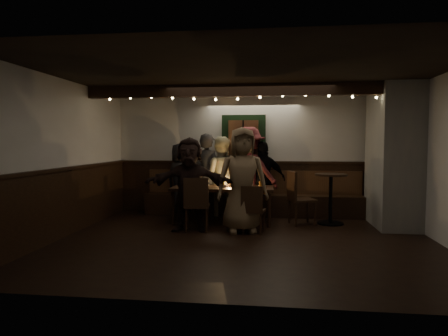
# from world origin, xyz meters

# --- Properties ---
(room) EXTENTS (6.02, 5.01, 2.62)m
(room) POSITION_xyz_m (1.07, 1.42, 1.07)
(room) COLOR black
(room) RESTS_ON ground
(dining_table) EXTENTS (1.95, 0.84, 0.85)m
(dining_table) POSITION_xyz_m (-0.53, 1.40, 0.64)
(dining_table) COLOR black
(dining_table) RESTS_ON ground
(chair_near_left) EXTENTS (0.48, 0.48, 0.95)m
(chair_near_left) POSITION_xyz_m (-0.87, 0.54, 0.54)
(chair_near_left) COLOR black
(chair_near_left) RESTS_ON ground
(chair_near_right) EXTENTS (0.42, 0.42, 0.82)m
(chair_near_right) POSITION_xyz_m (0.10, 0.51, 0.46)
(chair_near_right) COLOR black
(chair_near_right) RESTS_ON ground
(chair_end) EXTENTS (0.57, 0.57, 1.01)m
(chair_end) POSITION_xyz_m (0.90, 1.37, 0.57)
(chair_end) COLOR black
(chair_end) RESTS_ON ground
(high_top) EXTENTS (0.60, 0.60, 0.96)m
(high_top) POSITION_xyz_m (1.53, 1.51, 0.61)
(high_top) COLOR black
(high_top) RESTS_ON ground
(person_a) EXTENTS (0.89, 0.76, 1.54)m
(person_a) POSITION_xyz_m (-1.52, 2.13, 0.77)
(person_a) COLOR black
(person_a) RESTS_ON ground
(person_b) EXTENTS (0.75, 0.64, 1.74)m
(person_b) POSITION_xyz_m (-0.94, 2.09, 0.87)
(person_b) COLOR #272728
(person_b) RESTS_ON ground
(person_c) EXTENTS (0.82, 0.64, 1.68)m
(person_c) POSITION_xyz_m (-0.67, 2.11, 0.84)
(person_c) COLOR #BCB791
(person_c) RESTS_ON ground
(person_d) EXTENTS (1.32, 0.90, 1.88)m
(person_d) POSITION_xyz_m (-0.07, 2.10, 0.94)
(person_d) COLOR #47181B
(person_d) RESTS_ON ground
(person_e) EXTENTS (1.00, 0.63, 1.58)m
(person_e) POSITION_xyz_m (0.25, 2.10, 0.79)
(person_e) COLOR black
(person_e) RESTS_ON ground
(person_f) EXTENTS (1.56, 0.60, 1.65)m
(person_f) POSITION_xyz_m (-1.02, 0.62, 0.82)
(person_f) COLOR black
(person_f) RESTS_ON ground
(person_g) EXTENTS (1.00, 0.77, 1.82)m
(person_g) POSITION_xyz_m (-0.09, 0.63, 0.91)
(person_g) COLOR brown
(person_g) RESTS_ON ground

